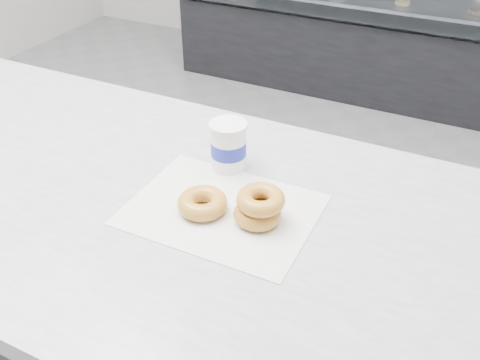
# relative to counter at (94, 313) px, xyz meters

# --- Properties ---
(ground) EXTENTS (5.00, 5.00, 0.00)m
(ground) POSITION_rel_counter_xyz_m (0.00, 0.60, -0.45)
(ground) COLOR gray
(ground) RESTS_ON ground
(counter) EXTENTS (3.06, 0.76, 0.90)m
(counter) POSITION_rel_counter_xyz_m (0.00, 0.00, 0.00)
(counter) COLOR #333335
(counter) RESTS_ON ground
(display_case) EXTENTS (2.40, 0.74, 1.25)m
(display_case) POSITION_rel_counter_xyz_m (0.00, 2.72, 0.04)
(display_case) COLOR black
(display_case) RESTS_ON ground
(wax_paper) EXTENTS (0.34, 0.26, 0.00)m
(wax_paper) POSITION_rel_counter_xyz_m (0.37, 0.02, 0.45)
(wax_paper) COLOR silver
(wax_paper) RESTS_ON counter
(donut_single) EXTENTS (0.11, 0.11, 0.03)m
(donut_single) POSITION_rel_counter_xyz_m (0.34, 0.00, 0.47)
(donut_single) COLOR #D08739
(donut_single) RESTS_ON wax_paper
(donut_stack) EXTENTS (0.12, 0.12, 0.06)m
(donut_stack) POSITION_rel_counter_xyz_m (0.44, 0.02, 0.48)
(donut_stack) COLOR #D08739
(donut_stack) RESTS_ON wax_paper
(coffee_cup) EXTENTS (0.09, 0.09, 0.10)m
(coffee_cup) POSITION_rel_counter_xyz_m (0.31, 0.15, 0.50)
(coffee_cup) COLOR white
(coffee_cup) RESTS_ON counter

